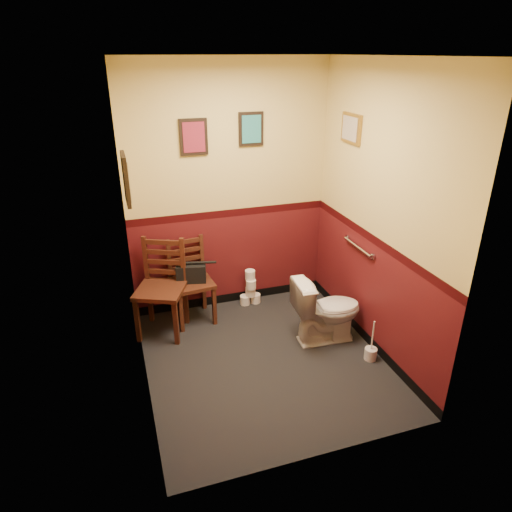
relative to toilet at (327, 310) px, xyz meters
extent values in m
cube|color=black|center=(-0.72, -0.15, -0.34)|extent=(2.20, 2.40, 0.00)
cube|color=silver|center=(-0.72, -0.15, 2.36)|extent=(2.20, 2.40, 0.00)
cube|color=#501115|center=(-0.72, 1.05, 1.01)|extent=(2.20, 0.00, 2.70)
cube|color=#501115|center=(-0.72, -1.35, 1.01)|extent=(2.20, 0.00, 2.70)
cube|color=#501115|center=(-1.82, -0.15, 1.01)|extent=(0.00, 2.40, 2.70)
cube|color=#501115|center=(0.38, -0.15, 1.01)|extent=(0.00, 2.40, 2.70)
cylinder|color=silver|center=(0.35, 0.10, 0.61)|extent=(0.03, 0.50, 0.03)
cylinder|color=silver|center=(0.37, -0.15, 0.61)|extent=(0.02, 0.06, 0.06)
cylinder|color=silver|center=(0.37, 0.35, 0.61)|extent=(0.02, 0.06, 0.06)
cube|color=black|center=(-1.07, 1.03, 1.61)|extent=(0.28, 0.03, 0.36)
cube|color=maroon|center=(-1.07, 1.02, 1.61)|extent=(0.22, 0.01, 0.30)
cube|color=black|center=(-0.47, 1.03, 1.66)|extent=(0.26, 0.03, 0.34)
cube|color=teal|center=(-0.47, 1.02, 1.66)|extent=(0.20, 0.01, 0.28)
cube|color=black|center=(-1.80, -0.05, 1.51)|extent=(0.03, 0.30, 0.38)
cube|color=tan|center=(-1.79, -0.05, 1.51)|extent=(0.01, 0.24, 0.31)
cube|color=olive|center=(0.36, 0.45, 1.71)|extent=(0.03, 0.34, 0.28)
cube|color=tan|center=(0.35, 0.45, 1.71)|extent=(0.01, 0.28, 0.22)
imported|color=white|center=(0.00, 0.00, 0.00)|extent=(0.72, 0.43, 0.69)
cylinder|color=silver|center=(0.27, -0.45, -0.28)|extent=(0.12, 0.12, 0.12)
cylinder|color=silver|center=(0.27, -0.45, -0.08)|extent=(0.02, 0.02, 0.34)
cube|color=#431F14|center=(-1.57, 0.65, 0.16)|extent=(0.62, 0.62, 0.04)
cube|color=#431F14|center=(-1.83, 0.55, -0.09)|extent=(0.06, 0.06, 0.50)
cube|color=#431F14|center=(-1.67, 0.92, -0.09)|extent=(0.06, 0.06, 0.50)
cube|color=#431F14|center=(-1.47, 0.39, -0.09)|extent=(0.06, 0.06, 0.50)
cube|color=#431F14|center=(-1.31, 0.75, -0.09)|extent=(0.06, 0.06, 0.50)
cube|color=#431F14|center=(-1.67, 0.92, 0.41)|extent=(0.06, 0.05, 0.50)
cube|color=#431F14|center=(-1.30, 0.76, 0.41)|extent=(0.06, 0.05, 0.50)
cube|color=#431F14|center=(-1.48, 0.84, 0.27)|extent=(0.36, 0.18, 0.05)
cube|color=#431F14|center=(-1.48, 0.84, 0.38)|extent=(0.36, 0.18, 0.05)
cube|color=#431F14|center=(-1.48, 0.84, 0.49)|extent=(0.36, 0.18, 0.05)
cube|color=#431F14|center=(-1.48, 0.84, 0.60)|extent=(0.36, 0.18, 0.05)
cube|color=#431F14|center=(-1.22, 0.80, 0.11)|extent=(0.47, 0.47, 0.04)
cube|color=#431F14|center=(-1.38, 0.60, -0.11)|extent=(0.04, 0.04, 0.46)
cube|color=#431F14|center=(-1.42, 0.96, -0.11)|extent=(0.04, 0.04, 0.46)
cube|color=#431F14|center=(-1.02, 0.63, -0.11)|extent=(0.04, 0.04, 0.46)
cube|color=#431F14|center=(-1.06, 1.00, -0.11)|extent=(0.04, 0.04, 0.46)
cube|color=#431F14|center=(-1.42, 0.97, 0.34)|extent=(0.04, 0.04, 0.46)
cube|color=#431F14|center=(-1.06, 1.00, 0.34)|extent=(0.04, 0.04, 0.46)
cube|color=#431F14|center=(-1.24, 0.99, 0.22)|extent=(0.35, 0.06, 0.05)
cube|color=#431F14|center=(-1.24, 0.99, 0.32)|extent=(0.35, 0.06, 0.05)
cube|color=#431F14|center=(-1.24, 0.99, 0.42)|extent=(0.35, 0.06, 0.05)
cube|color=#431F14|center=(-1.24, 0.99, 0.52)|extent=(0.35, 0.06, 0.05)
cube|color=black|center=(-1.22, 0.80, 0.23)|extent=(0.34, 0.22, 0.19)
cylinder|color=black|center=(-1.22, 0.80, 0.35)|extent=(0.27, 0.09, 0.03)
cylinder|color=silver|center=(-0.58, 0.94, -0.29)|extent=(0.12, 0.12, 0.11)
cylinder|color=silver|center=(-0.45, 0.94, -0.29)|extent=(0.12, 0.12, 0.11)
cylinder|color=silver|center=(-0.52, 0.93, -0.18)|extent=(0.12, 0.12, 0.11)
cylinder|color=silver|center=(-0.52, 0.91, -0.07)|extent=(0.12, 0.12, 0.11)
cylinder|color=silver|center=(-0.52, 0.94, 0.03)|extent=(0.12, 0.12, 0.11)
camera|label=1|loc=(-1.91, -3.55, 2.39)|focal=32.00mm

